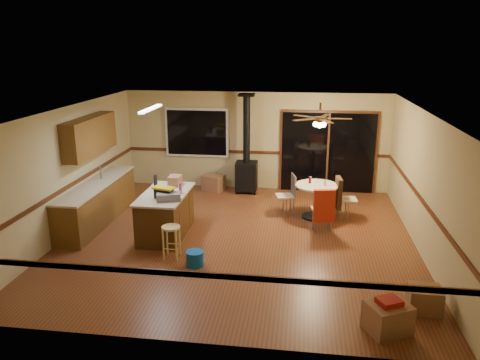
% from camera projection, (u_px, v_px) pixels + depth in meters
% --- Properties ---
extents(floor, '(7.00, 7.00, 0.00)m').
position_uv_depth(floor, '(238.00, 238.00, 9.52)').
color(floor, brown).
rests_on(floor, ground).
extents(ceiling, '(7.00, 7.00, 0.00)m').
position_uv_depth(ceiling, '(238.00, 111.00, 8.79)').
color(ceiling, silver).
rests_on(ceiling, ground).
extents(wall_back, '(7.00, 0.00, 7.00)m').
position_uv_depth(wall_back, '(256.00, 141.00, 12.48)').
color(wall_back, tan).
rests_on(wall_back, ground).
extents(wall_front, '(7.00, 0.00, 7.00)m').
position_uv_depth(wall_front, '(199.00, 254.00, 5.83)').
color(wall_front, tan).
rests_on(wall_front, ground).
extents(wall_left, '(0.00, 7.00, 7.00)m').
position_uv_depth(wall_left, '(69.00, 171.00, 9.60)').
color(wall_left, tan).
rests_on(wall_left, ground).
extents(wall_right, '(0.00, 7.00, 7.00)m').
position_uv_depth(wall_right, '(424.00, 184.00, 8.70)').
color(wall_right, tan).
rests_on(wall_right, ground).
extents(chair_rail, '(7.00, 7.00, 0.08)m').
position_uv_depth(chair_rail, '(238.00, 192.00, 9.24)').
color(chair_rail, '#472311').
rests_on(chair_rail, ground).
extents(window, '(1.72, 0.10, 1.32)m').
position_uv_depth(window, '(197.00, 133.00, 12.58)').
color(window, black).
rests_on(window, ground).
extents(sliding_door, '(2.52, 0.10, 2.10)m').
position_uv_depth(sliding_door, '(328.00, 153.00, 12.26)').
color(sliding_door, black).
rests_on(sliding_door, ground).
extents(lower_cabinets, '(0.60, 3.00, 0.86)m').
position_uv_depth(lower_cabinets, '(97.00, 203.00, 10.29)').
color(lower_cabinets, brown).
rests_on(lower_cabinets, ground).
extents(countertop, '(0.64, 3.04, 0.04)m').
position_uv_depth(countertop, '(96.00, 184.00, 10.16)').
color(countertop, '#BFB594').
rests_on(countertop, lower_cabinets).
extents(upper_cabinets, '(0.35, 2.00, 0.80)m').
position_uv_depth(upper_cabinets, '(90.00, 136.00, 10.08)').
color(upper_cabinets, brown).
rests_on(upper_cabinets, ground).
extents(kitchen_island, '(0.88, 1.68, 0.90)m').
position_uv_depth(kitchen_island, '(166.00, 214.00, 9.59)').
color(kitchen_island, '#452911').
rests_on(kitchen_island, ground).
extents(wood_stove, '(0.55, 0.50, 2.52)m').
position_uv_depth(wood_stove, '(246.00, 166.00, 12.24)').
color(wood_stove, black).
rests_on(wood_stove, ground).
extents(ceiling_fan, '(0.24, 0.24, 0.55)m').
position_uv_depth(ceiling_fan, '(320.00, 121.00, 10.04)').
color(ceiling_fan, brown).
rests_on(ceiling_fan, ceiling).
extents(fluorescent_strip, '(0.10, 1.20, 0.04)m').
position_uv_depth(fluorescent_strip, '(151.00, 109.00, 9.31)').
color(fluorescent_strip, white).
rests_on(fluorescent_strip, ceiling).
extents(toolbox_grey, '(0.51, 0.36, 0.14)m').
position_uv_depth(toolbox_grey, '(169.00, 197.00, 9.02)').
color(toolbox_grey, slate).
rests_on(toolbox_grey, kitchen_island).
extents(toolbox_black, '(0.39, 0.27, 0.19)m').
position_uv_depth(toolbox_black, '(164.00, 193.00, 9.13)').
color(toolbox_black, black).
rests_on(toolbox_black, kitchen_island).
extents(toolbox_yellow_lid, '(0.46, 0.32, 0.03)m').
position_uv_depth(toolbox_yellow_lid, '(164.00, 188.00, 9.10)').
color(toolbox_yellow_lid, gold).
rests_on(toolbox_yellow_lid, toolbox_black).
extents(box_on_island, '(0.25, 0.33, 0.21)m').
position_uv_depth(box_on_island, '(175.00, 181.00, 9.95)').
color(box_on_island, brown).
rests_on(box_on_island, kitchen_island).
extents(bottle_dark, '(0.09, 0.09, 0.27)m').
position_uv_depth(bottle_dark, '(156.00, 181.00, 9.82)').
color(bottle_dark, black).
rests_on(bottle_dark, kitchen_island).
extents(bottle_pink, '(0.09, 0.09, 0.22)m').
position_uv_depth(bottle_pink, '(180.00, 188.00, 9.42)').
color(bottle_pink, '#D84C8C').
rests_on(bottle_pink, kitchen_island).
extents(bottle_white, '(0.07, 0.07, 0.20)m').
position_uv_depth(bottle_white, '(171.00, 179.00, 10.09)').
color(bottle_white, white).
rests_on(bottle_white, kitchen_island).
extents(bar_stool, '(0.40, 0.40, 0.62)m').
position_uv_depth(bar_stool, '(171.00, 242.00, 8.58)').
color(bar_stool, '#D6BA71').
rests_on(bar_stool, floor).
extents(blue_bucket, '(0.39, 0.39, 0.27)m').
position_uv_depth(blue_bucket, '(195.00, 258.00, 8.33)').
color(blue_bucket, '#0B50A4').
rests_on(blue_bucket, floor).
extents(dining_table, '(0.96, 0.96, 0.78)m').
position_uv_depth(dining_table, '(316.00, 195.00, 10.51)').
color(dining_table, black).
rests_on(dining_table, ground).
extents(glass_red, '(0.07, 0.07, 0.15)m').
position_uv_depth(glass_red, '(310.00, 180.00, 10.53)').
color(glass_red, '#590C14').
rests_on(glass_red, dining_table).
extents(glass_cream, '(0.06, 0.06, 0.12)m').
position_uv_depth(glass_cream, '(325.00, 183.00, 10.35)').
color(glass_cream, beige).
rests_on(glass_cream, dining_table).
extents(chair_left, '(0.49, 0.49, 0.51)m').
position_uv_depth(chair_left, '(290.00, 190.00, 10.69)').
color(chair_left, '#C5B692').
rests_on(chair_left, ground).
extents(chair_near, '(0.50, 0.53, 0.70)m').
position_uv_depth(chair_near, '(324.00, 206.00, 9.64)').
color(chair_near, '#C5B692').
rests_on(chair_near, ground).
extents(chair_right, '(0.50, 0.46, 0.70)m').
position_uv_depth(chair_right, '(340.00, 193.00, 10.46)').
color(chair_right, '#C5B692').
rests_on(chair_right, ground).
extents(box_under_window, '(0.65, 0.60, 0.43)m').
position_uv_depth(box_under_window, '(213.00, 183.00, 12.55)').
color(box_under_window, brown).
rests_on(box_under_window, floor).
extents(box_corner_a, '(0.70, 0.66, 0.42)m').
position_uv_depth(box_corner_a, '(388.00, 318.00, 6.40)').
color(box_corner_a, brown).
rests_on(box_corner_a, floor).
extents(box_corner_b, '(0.48, 0.42, 0.38)m').
position_uv_depth(box_corner_b, '(425.00, 299.00, 6.89)').
color(box_corner_b, brown).
rests_on(box_corner_b, floor).
extents(box_small_red, '(0.39, 0.37, 0.08)m').
position_uv_depth(box_small_red, '(389.00, 302.00, 6.33)').
color(box_small_red, maroon).
rests_on(box_small_red, box_corner_a).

